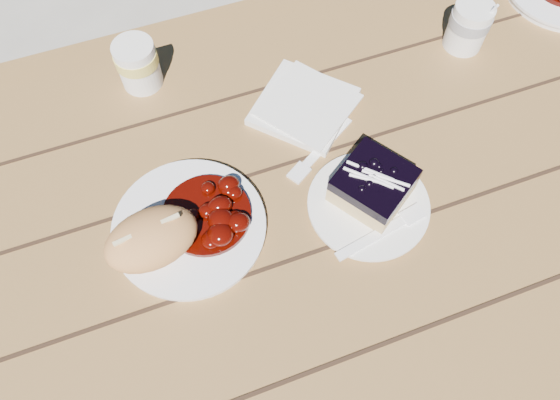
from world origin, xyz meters
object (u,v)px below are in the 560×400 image
object	(u,v)px
picnic_table	(296,247)
coffee_cup	(468,26)
main_plate	(190,228)
bread_roll	(151,239)
second_cup	(138,65)
blueberry_cake	(373,185)
dessert_plate	(368,205)

from	to	relation	value
picnic_table	coffee_cup	distance (m)	0.50
main_plate	bread_roll	bearing A→B (deg)	-160.02
main_plate	coffee_cup	bearing A→B (deg)	18.57
bread_roll	coffee_cup	xyz separation A→B (m)	(0.63, 0.21, -0.01)
main_plate	coffee_cup	xyz separation A→B (m)	(0.58, 0.19, 0.04)
picnic_table	bread_roll	size ratio (longest dim) A/B	14.59
main_plate	bread_roll	size ratio (longest dim) A/B	1.66
coffee_cup	second_cup	world-z (taller)	same
picnic_table	bread_roll	xyz separation A→B (m)	(-0.23, -0.00, 0.21)
blueberry_cake	coffee_cup	world-z (taller)	coffee_cup
main_plate	dessert_plate	bearing A→B (deg)	-11.93
blueberry_cake	coffee_cup	size ratio (longest dim) A/B	1.61
main_plate	bread_roll	xyz separation A→B (m)	(-0.05, -0.02, 0.04)
bread_roll	coffee_cup	size ratio (longest dim) A/B	1.56
bread_roll	blueberry_cake	world-z (taller)	bread_roll
main_plate	second_cup	distance (m)	0.31
bread_roll	blueberry_cake	distance (m)	0.34
picnic_table	second_cup	world-z (taller)	second_cup
main_plate	dessert_plate	distance (m)	0.28
dessert_plate	picnic_table	bearing A→B (deg)	159.49
picnic_table	bread_roll	distance (m)	0.31
picnic_table	dessert_plate	xyz separation A→B (m)	(0.10, -0.04, 0.17)
bread_roll	main_plate	bearing A→B (deg)	19.98
picnic_table	main_plate	world-z (taller)	main_plate
picnic_table	bread_roll	world-z (taller)	bread_roll
bread_roll	dessert_plate	size ratio (longest dim) A/B	0.75
bread_roll	dessert_plate	xyz separation A→B (m)	(0.33, -0.04, -0.05)
main_plate	coffee_cup	distance (m)	0.61
picnic_table	main_plate	xyz separation A→B (m)	(-0.17, 0.02, 0.17)
dessert_plate	bread_roll	bearing A→B (deg)	173.47
dessert_plate	blueberry_cake	world-z (taller)	blueberry_cake
picnic_table	coffee_cup	xyz separation A→B (m)	(0.41, 0.21, 0.21)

